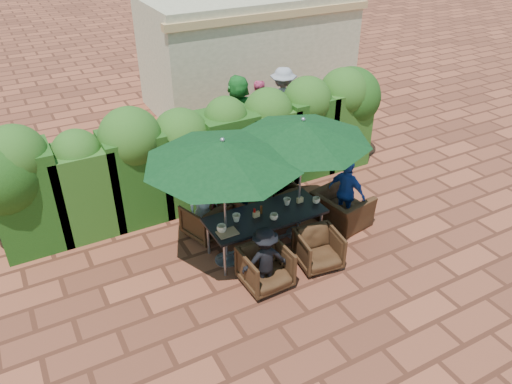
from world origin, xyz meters
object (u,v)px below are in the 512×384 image
umbrella_right (303,131)px  chair_near_right (319,248)px  chair_near_left (265,266)px  dining_table (265,218)px  chair_end_right (342,204)px  umbrella_left (223,152)px  chair_far_left (206,218)px  chair_far_right (278,199)px  chair_far_mid (247,206)px

umbrella_right → chair_near_right: 2.08m
chair_near_left → dining_table: bearing=59.0°
chair_near_left → chair_end_right: (2.24, 0.87, 0.05)m
umbrella_left → chair_near_left: size_ratio=3.38×
dining_table → umbrella_left: bearing=179.9°
dining_table → umbrella_left: (-0.80, 0.00, 1.54)m
umbrella_right → chair_near_left: (-1.26, -0.95, -1.82)m
chair_near_right → chair_end_right: (1.16, 0.86, 0.07)m
umbrella_left → chair_far_left: 2.05m
chair_far_left → chair_far_right: bearing=159.0°
umbrella_left → chair_near_right: 2.47m
chair_far_mid → chair_far_left: bearing=-28.0°
chair_far_left → chair_near_left: chair_near_left is taller
umbrella_right → chair_far_right: (0.00, 0.77, -1.83)m
chair_near_right → umbrella_right: bearing=87.0°
umbrella_right → chair_far_mid: (-0.69, 0.80, -1.81)m
chair_far_mid → chair_near_left: (-0.57, -1.76, -0.01)m
chair_end_right → chair_near_left: bearing=101.6°
umbrella_left → umbrella_right: 1.56m
chair_far_right → chair_far_left: bearing=-10.6°
chair_far_left → chair_end_right: (2.54, -0.93, 0.06)m
chair_far_left → chair_far_mid: (0.87, -0.05, 0.02)m
chair_far_left → chair_near_right: bearing=109.4°
dining_table → chair_near_left: bearing=-119.3°
umbrella_right → chair_end_right: 2.02m
dining_table → umbrella_left: umbrella_left is taller
chair_near_left → chair_far_left: bearing=97.8°
umbrella_left → chair_far_left: bearing=90.1°
chair_far_mid → umbrella_right: bearing=105.8°
umbrella_right → chair_near_left: 2.41m
umbrella_right → chair_far_left: 2.55m
chair_near_left → chair_end_right: 2.40m
dining_table → chair_far_left: 1.25m
chair_end_right → dining_table: bearing=80.0°
chair_far_right → umbrella_right: bearing=81.8°
chair_far_mid → dining_table: bearing=60.2°
dining_table → chair_far_left: size_ratio=2.88×
chair_far_left → chair_far_right: (1.57, -0.07, 0.01)m
dining_table → chair_far_mid: size_ratio=2.71×
chair_end_right → umbrella_right: bearing=75.5°
umbrella_right → chair_far_left: umbrella_right is taller
chair_near_left → chair_end_right: bearing=19.5°
dining_table → chair_far_mid: (0.07, 0.87, -0.27)m
umbrella_right → chair_far_right: size_ratio=3.18×
umbrella_left → chair_near_right: (1.38, -0.88, -1.84)m
chair_far_left → chair_end_right: size_ratio=0.75×
chair_far_left → chair_far_right: size_ratio=0.99×
umbrella_left → chair_far_mid: bearing=45.0°
umbrella_left → umbrella_right: size_ratio=1.08×
umbrella_right → chair_far_left: bearing=151.5°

